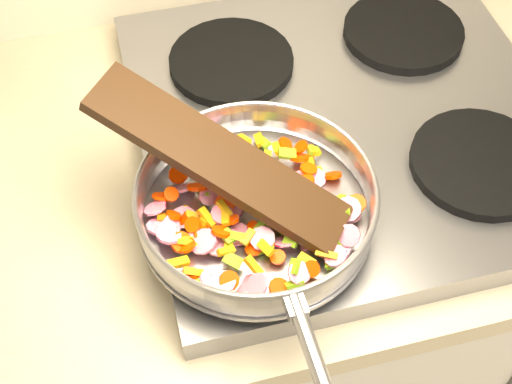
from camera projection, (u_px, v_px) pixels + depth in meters
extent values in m
cube|color=#939399|center=(346.00, 123.00, 1.04)|extent=(0.60, 0.60, 0.04)
cylinder|color=black|center=(281.00, 204.00, 0.92)|extent=(0.19, 0.19, 0.02)
cylinder|color=black|center=(480.00, 163.00, 0.96)|extent=(0.19, 0.19, 0.02)
cylinder|color=black|center=(231.00, 62.00, 1.08)|extent=(0.19, 0.19, 0.02)
cylinder|color=black|center=(403.00, 32.00, 1.13)|extent=(0.19, 0.19, 0.02)
cylinder|color=#9E9EA5|center=(256.00, 216.00, 0.89)|extent=(0.29, 0.29, 0.01)
torus|color=#9E9EA5|center=(256.00, 202.00, 0.87)|extent=(0.34, 0.34, 0.05)
torus|color=#9E9EA5|center=(256.00, 190.00, 0.85)|extent=(0.30, 0.30, 0.01)
cylinder|color=#9E9EA5|center=(321.00, 378.00, 0.72)|extent=(0.02, 0.19, 0.02)
cube|color=#9E9EA5|center=(295.00, 306.00, 0.77)|extent=(0.02, 0.03, 0.02)
cylinder|color=#C51359|center=(235.00, 208.00, 0.90)|extent=(0.03, 0.04, 0.02)
cylinder|color=#C51359|center=(232.00, 166.00, 0.93)|extent=(0.03, 0.03, 0.02)
cylinder|color=#C51359|center=(255.00, 170.00, 0.91)|extent=(0.03, 0.03, 0.02)
cylinder|color=#C51359|center=(328.00, 240.00, 0.85)|extent=(0.05, 0.05, 0.02)
cube|color=orange|center=(325.00, 217.00, 0.88)|extent=(0.02, 0.02, 0.01)
cylinder|color=#FE3700|center=(194.00, 275.00, 0.83)|extent=(0.03, 0.03, 0.02)
cylinder|color=#FE3700|center=(198.00, 187.00, 0.89)|extent=(0.04, 0.03, 0.03)
cylinder|color=#FE3700|center=(202.00, 234.00, 0.86)|extent=(0.03, 0.02, 0.02)
cube|color=orange|center=(275.00, 172.00, 0.92)|extent=(0.02, 0.02, 0.02)
cube|color=orange|center=(201.00, 242.00, 0.85)|extent=(0.02, 0.02, 0.01)
cube|color=orange|center=(201.00, 168.00, 0.93)|extent=(0.02, 0.03, 0.02)
cube|color=orange|center=(193.00, 271.00, 0.82)|extent=(0.02, 0.02, 0.02)
cube|color=orange|center=(315.00, 171.00, 0.92)|extent=(0.02, 0.02, 0.02)
cube|color=#6EA316|center=(186.00, 240.00, 0.84)|extent=(0.02, 0.02, 0.01)
cube|color=#6EA316|center=(337.00, 239.00, 0.85)|extent=(0.02, 0.02, 0.02)
cylinder|color=#C51359|center=(221.00, 140.00, 0.94)|extent=(0.04, 0.05, 0.03)
cylinder|color=#FE3700|center=(299.00, 158.00, 0.93)|extent=(0.04, 0.03, 0.02)
cube|color=#6EA316|center=(181.00, 245.00, 0.85)|extent=(0.01, 0.02, 0.01)
cube|color=orange|center=(307.00, 260.00, 0.84)|extent=(0.02, 0.02, 0.01)
cylinder|color=#C51359|center=(298.00, 177.00, 0.92)|extent=(0.04, 0.04, 0.03)
cube|color=#6EA316|center=(352.00, 207.00, 0.88)|extent=(0.03, 0.03, 0.01)
cylinder|color=#C51359|center=(273.00, 197.00, 0.90)|extent=(0.04, 0.04, 0.01)
cylinder|color=#C51359|center=(222.00, 214.00, 0.87)|extent=(0.04, 0.04, 0.02)
cylinder|color=#C51359|center=(263.00, 238.00, 0.84)|extent=(0.04, 0.04, 0.02)
cube|color=#6EA316|center=(212.00, 222.00, 0.87)|extent=(0.02, 0.02, 0.01)
cylinder|color=#FE3700|center=(287.00, 146.00, 0.96)|extent=(0.03, 0.03, 0.02)
cube|color=#6EA316|center=(314.00, 151.00, 0.93)|extent=(0.02, 0.01, 0.01)
cube|color=#6EA316|center=(260.00, 227.00, 0.86)|extent=(0.03, 0.02, 0.01)
cube|color=#6EA316|center=(283.00, 207.00, 0.89)|extent=(0.02, 0.02, 0.02)
cylinder|color=#C51359|center=(256.00, 287.00, 0.81)|extent=(0.04, 0.05, 0.04)
cylinder|color=#C51359|center=(172.00, 225.00, 0.86)|extent=(0.02, 0.03, 0.02)
cylinder|color=#C51359|center=(336.00, 256.00, 0.83)|extent=(0.03, 0.03, 0.02)
cylinder|color=#FE3700|center=(196.00, 163.00, 0.93)|extent=(0.03, 0.03, 0.01)
cylinder|color=#C51359|center=(215.00, 240.00, 0.87)|extent=(0.04, 0.05, 0.02)
cylinder|color=#FE3700|center=(254.00, 247.00, 0.85)|extent=(0.03, 0.02, 0.01)
cube|color=#6EA316|center=(221.00, 216.00, 0.87)|extent=(0.02, 0.02, 0.01)
cylinder|color=#C51359|center=(337.00, 242.00, 0.86)|extent=(0.04, 0.04, 0.03)
cube|color=#6EA316|center=(347.00, 211.00, 0.87)|extent=(0.02, 0.02, 0.02)
cube|color=orange|center=(305.00, 206.00, 0.88)|extent=(0.02, 0.02, 0.02)
cube|color=orange|center=(224.00, 295.00, 0.81)|extent=(0.01, 0.02, 0.01)
cylinder|color=#FE3700|center=(297.00, 208.00, 0.87)|extent=(0.03, 0.03, 0.01)
cylinder|color=#FE3700|center=(301.00, 147.00, 0.93)|extent=(0.02, 0.02, 0.02)
cylinder|color=#FE3700|center=(182.00, 243.00, 0.84)|extent=(0.04, 0.04, 0.02)
cylinder|color=#FE3700|center=(356.00, 203.00, 0.87)|extent=(0.03, 0.03, 0.01)
cylinder|color=#C51359|center=(223.00, 282.00, 0.81)|extent=(0.03, 0.03, 0.01)
cylinder|color=#FE3700|center=(315.00, 201.00, 0.89)|extent=(0.03, 0.03, 0.01)
cube|color=orange|center=(244.00, 139.00, 0.94)|extent=(0.02, 0.03, 0.02)
cube|color=#6EA316|center=(293.00, 185.00, 0.91)|extent=(0.02, 0.02, 0.01)
cylinder|color=#C51359|center=(336.00, 249.00, 0.85)|extent=(0.05, 0.05, 0.02)
cylinder|color=#C51359|center=(229.00, 207.00, 0.89)|extent=(0.04, 0.03, 0.03)
cylinder|color=#C51359|center=(306.00, 239.00, 0.87)|extent=(0.04, 0.04, 0.03)
cylinder|color=#C51359|center=(303.00, 180.00, 0.92)|extent=(0.03, 0.03, 0.02)
cube|color=orange|center=(168.00, 217.00, 0.87)|extent=(0.03, 0.02, 0.01)
cylinder|color=#FE3700|center=(226.00, 172.00, 0.90)|extent=(0.03, 0.03, 0.03)
cube|color=#6EA316|center=(291.00, 241.00, 0.84)|extent=(0.02, 0.02, 0.01)
cylinder|color=#FE3700|center=(179.00, 220.00, 0.88)|extent=(0.03, 0.03, 0.02)
cylinder|color=#C51359|center=(208.00, 196.00, 0.89)|extent=(0.03, 0.03, 0.02)
cube|color=orange|center=(259.00, 140.00, 0.96)|extent=(0.01, 0.02, 0.01)
cube|color=#6EA316|center=(200.00, 277.00, 0.82)|extent=(0.01, 0.02, 0.01)
cube|color=orange|center=(248.00, 237.00, 0.84)|extent=(0.02, 0.02, 0.01)
cube|color=orange|center=(253.00, 266.00, 0.82)|extent=(0.02, 0.03, 0.02)
cylinder|color=#C51359|center=(238.00, 235.00, 0.87)|extent=(0.03, 0.03, 0.02)
cube|color=#6EA316|center=(294.00, 266.00, 0.82)|extent=(0.02, 0.02, 0.02)
cube|color=orange|center=(322.00, 206.00, 0.88)|extent=(0.02, 0.03, 0.01)
cube|color=orange|center=(270.00, 246.00, 0.85)|extent=(0.02, 0.02, 0.01)
cylinder|color=#FE3700|center=(201.00, 226.00, 0.87)|extent=(0.02, 0.02, 0.02)
cube|color=#6EA316|center=(228.00, 142.00, 0.95)|extent=(0.02, 0.02, 0.01)
cylinder|color=#FE3700|center=(269.00, 168.00, 0.93)|extent=(0.04, 0.04, 0.02)
cylinder|color=#FE3700|center=(240.00, 194.00, 0.90)|extent=(0.02, 0.03, 0.02)
cylinder|color=#C51359|center=(348.00, 209.00, 0.87)|extent=(0.04, 0.04, 0.02)
cube|color=#6EA316|center=(294.00, 284.00, 0.82)|extent=(0.02, 0.01, 0.01)
cube|color=orange|center=(280.00, 223.00, 0.87)|extent=(0.03, 0.01, 0.02)
cylinder|color=#FE3700|center=(279.00, 288.00, 0.82)|extent=(0.03, 0.03, 0.01)
cube|color=#6EA316|center=(287.00, 154.00, 0.92)|extent=(0.03, 0.02, 0.01)
cube|color=#6EA316|center=(228.00, 236.00, 0.85)|extent=(0.02, 0.02, 0.01)
cylinder|color=#FE3700|center=(228.00, 187.00, 0.89)|extent=(0.03, 0.03, 0.01)
cylinder|color=#FE3700|center=(193.00, 225.00, 0.86)|extent=(0.03, 0.03, 0.02)
cube|color=orange|center=(209.00, 220.00, 0.87)|extent=(0.03, 0.02, 0.02)
cube|color=orange|center=(197.00, 152.00, 0.93)|extent=(0.02, 0.02, 0.02)
cylinder|color=#FE3700|center=(178.00, 175.00, 0.91)|extent=(0.03, 0.03, 0.01)
cube|color=orange|center=(327.00, 254.00, 0.83)|extent=(0.03, 0.02, 0.01)
cylinder|color=#FE3700|center=(230.00, 219.00, 0.86)|extent=(0.03, 0.03, 0.02)
cylinder|color=#C51359|center=(184.00, 218.00, 0.88)|extent=(0.04, 0.04, 0.01)
cube|color=#6EA316|center=(229.00, 183.00, 0.91)|extent=(0.03, 0.02, 0.02)
cylinder|color=#FE3700|center=(241.00, 154.00, 0.93)|extent=(0.02, 0.02, 0.02)
cube|color=#6EA316|center=(263.00, 248.00, 0.85)|extent=(0.02, 0.02, 0.01)
cube|color=orange|center=(226.00, 217.00, 0.86)|extent=(0.02, 0.03, 0.01)
cube|color=orange|center=(178.00, 263.00, 0.83)|extent=(0.03, 0.02, 0.01)
cube|color=orange|center=(194.00, 216.00, 0.88)|extent=(0.02, 0.02, 0.01)
cylinder|color=#C51359|center=(256.00, 184.00, 0.92)|extent=(0.04, 0.04, 0.02)
cylinder|color=#FE3700|center=(348.00, 207.00, 0.90)|extent=(0.03, 0.03, 0.02)
cylinder|color=#C51359|center=(217.00, 247.00, 0.85)|extent=(0.04, 0.04, 0.01)
cube|color=orange|center=(275.00, 186.00, 0.91)|extent=(0.02, 0.02, 0.02)
cylinder|color=#FE3700|center=(171.00, 194.00, 0.88)|extent=(0.03, 0.02, 0.02)
cylinder|color=#FE3700|center=(197.00, 161.00, 0.94)|extent=(0.03, 0.03, 0.01)
cube|color=orange|center=(226.00, 251.00, 0.83)|extent=(0.02, 0.01, 0.02)
cylinder|color=#C51359|center=(159.00, 226.00, 0.87)|extent=(0.04, 0.04, 0.02)
cylinder|color=#FE3700|center=(311.00, 269.00, 0.83)|extent=(0.02, 0.02, 0.02)
cylinder|color=#C51359|center=(195.00, 241.00, 0.85)|extent=(0.03, 0.04, 0.02)
cylinder|color=#C51359|center=(284.00, 196.00, 0.89)|extent=(0.04, 0.04, 0.01)
cylinder|color=#C51359|center=(155.00, 208.00, 0.88)|extent=(0.04, 0.03, 0.02)
cylinder|color=#FE3700|center=(338.00, 241.00, 0.86)|extent=(0.03, 0.03, 0.02)
cylinder|color=#C51359|center=(231.00, 239.00, 0.87)|extent=(0.03, 0.03, 0.02)
cube|color=#6EA316|center=(352.00, 215.00, 0.88)|extent=(0.02, 0.02, 0.01)
cube|color=orange|center=(183.00, 212.00, 0.89)|extent=(0.02, 0.02, 0.01)
cube|color=#6EA316|center=(339.00, 200.00, 0.88)|extent=(0.02, 0.02, 0.01)
cylinder|color=#FE3700|center=(174.00, 215.00, 0.87)|extent=(0.03, 0.03, 0.02)
cylinder|color=#C51359|center=(246.00, 285.00, 0.83)|extent=(0.03, 0.04, 0.03)
cube|color=orange|center=(244.00, 190.00, 0.91)|extent=(0.03, 0.01, 0.01)
cylinder|color=#C51359|center=(316.00, 178.00, 0.92)|extent=(0.04, 0.03, 0.02)
cylinder|color=#FE3700|center=(278.00, 257.00, 0.84)|extent=(0.03, 0.03, 0.01)
cube|color=#6EA316|center=(264.00, 143.00, 0.95)|extent=(0.02, 0.02, 0.02)
cube|color=#6EA316|center=(309.00, 234.00, 0.85)|extent=(0.01, 0.02, 0.02)
cube|color=orange|center=(277.00, 149.00, 0.94)|extent=(0.01, 0.03, 0.02)
cube|color=orange|center=(267.00, 158.00, 0.92)|extent=(0.02, 0.03, 0.01)
cube|color=#6EA316|center=(321.00, 240.00, 0.84)|extent=(0.02, 0.01, 0.01)
cube|color=orange|center=(223.00, 157.00, 0.94)|extent=(0.02, 0.02, 0.02)
cylinder|color=#FE3700|center=(333.00, 175.00, 0.92)|extent=(0.03, 0.03, 0.02)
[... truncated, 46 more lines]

